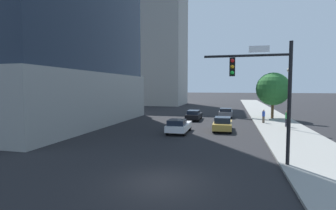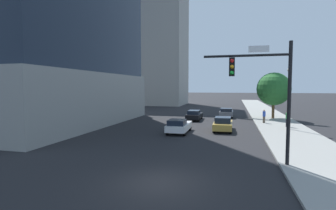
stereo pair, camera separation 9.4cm
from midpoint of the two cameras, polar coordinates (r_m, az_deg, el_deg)
The scene contains 12 objects.
ground_plane at distance 12.71m, azimuth -1.64°, elevation -16.66°, with size 400.00×400.00×0.00m, color black.
sidewalk at distance 32.17m, azimuth 23.60°, elevation -4.22°, with size 5.24×120.00×0.15m, color gray.
construction_building at distance 67.92m, azimuth -2.64°, elevation 14.80°, with size 21.29×15.74×38.24m.
traffic_light_pole at distance 15.46m, azimuth 20.57°, elevation 4.59°, with size 4.80×0.48×6.84m.
street_lamp at distance 29.34m, azimuth 25.25°, elevation 3.11°, with size 0.44×0.44×6.30m.
street_tree at distance 38.58m, azimuth 22.38°, elevation 3.28°, with size 4.55×4.55×6.34m.
car_black at distance 35.25m, azimuth 5.92°, elevation -2.22°, with size 1.77×4.68×1.37m.
car_gray at distance 39.34m, azimuth 12.83°, elevation -1.62°, with size 1.91×4.54×1.40m.
car_gold at distance 27.09m, azimuth 12.14°, elevation -4.11°, with size 1.84×4.41×1.45m.
car_white at distance 25.26m, azimuth 2.51°, elevation -4.61°, with size 1.85×4.42×1.41m.
pedestrian_green_shirt at distance 31.03m, azimuth 24.93°, elevation -2.73°, with size 0.34×0.34×1.76m.
pedestrian_blue_shirt at distance 33.35m, azimuth 20.53°, elevation -2.32°, with size 0.34×0.34×1.61m.
Camera 2 is at (3.33, -11.42, 4.48)m, focal length 27.59 mm.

